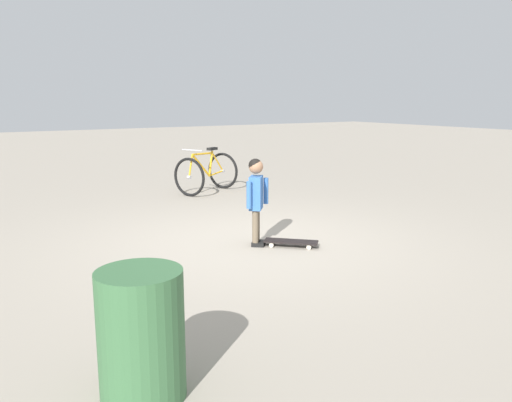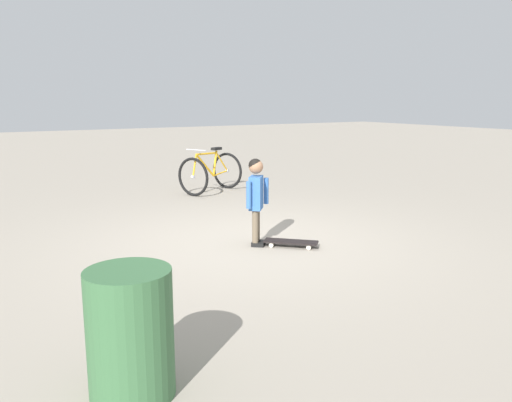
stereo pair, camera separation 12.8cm
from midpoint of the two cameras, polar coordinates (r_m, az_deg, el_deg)
The scene contains 5 objects.
ground_plane at distance 6.56m, azimuth -1.56°, elevation -4.44°, with size 50.00×50.00×0.00m, color #9E9384.
child_person at distance 6.24m, azimuth -0.57°, elevation 0.96°, with size 0.28×0.38×1.06m.
skateboard at distance 6.33m, azimuth 3.25°, elevation -4.47°, with size 0.59×0.59×0.07m.
bicycle_far at distance 9.95m, azimuth -5.76°, elevation 3.11°, with size 1.09×1.27×0.85m.
trash_bin at distance 3.26m, azimuth -13.52°, elevation -14.00°, with size 0.51×0.51×0.79m, color #38663D.
Camera 1 is at (-5.39, 3.29, 1.76)m, focal length 36.71 mm.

